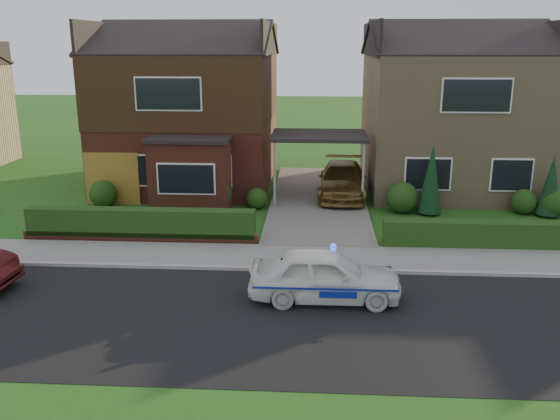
{
  "coord_description": "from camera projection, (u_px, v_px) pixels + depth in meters",
  "views": [
    {
      "loc": [
        -0.14,
        -12.71,
        6.32
      ],
      "look_at": [
        -1.12,
        3.5,
        1.7
      ],
      "focal_mm": 38.0,
      "sensor_mm": 36.0,
      "label": 1
    }
  ],
  "objects": [
    {
      "name": "driveway_car",
      "position": [
        342.0,
        180.0,
        24.56
      ],
      "size": [
        2.15,
        4.78,
        1.36
      ],
      "primitive_type": "imported",
      "rotation": [
        0.0,
        0.0,
        -0.05
      ],
      "color": "brown",
      "rests_on": "driveway"
    },
    {
      "name": "police_car",
      "position": [
        325.0,
        276.0,
        14.88
      ],
      "size": [
        3.51,
        3.83,
        1.47
      ],
      "rotation": [
        0.0,
        0.0,
        1.58
      ],
      "color": "white",
      "rests_on": "ground"
    },
    {
      "name": "garage_door",
      "position": [
        112.0,
        179.0,
        23.67
      ],
      "size": [
        2.2,
        0.1,
        2.1
      ],
      "primitive_type": "cube",
      "color": "olive",
      "rests_on": "ground"
    },
    {
      "name": "shrub_left_far",
      "position": [
        103.0,
        194.0,
        23.38
      ],
      "size": [
        1.08,
        1.08,
        1.08
      ],
      "primitive_type": "sphere",
      "color": "black",
      "rests_on": "ground"
    },
    {
      "name": "shrub_right_far",
      "position": [
        554.0,
        203.0,
        22.09
      ],
      "size": [
        1.08,
        1.08,
        1.08
      ],
      "primitive_type": "sphere",
      "color": "black",
      "rests_on": "ground"
    },
    {
      "name": "shrub_right_mid",
      "position": [
        524.0,
        202.0,
        22.45
      ],
      "size": [
        0.96,
        0.96,
        0.96
      ],
      "primitive_type": "sphere",
      "color": "black",
      "rests_on": "ground"
    },
    {
      "name": "potted_plant_a",
      "position": [
        177.0,
        223.0,
        20.14
      ],
      "size": [
        0.43,
        0.32,
        0.76
      ],
      "primitive_type": "imported",
      "rotation": [
        0.0,
        0.0,
        -0.13
      ],
      "color": "gray",
      "rests_on": "ground"
    },
    {
      "name": "ground",
      "position": [
        319.0,
        321.0,
        13.92
      ],
      "size": [
        120.0,
        120.0,
        0.0
      ],
      "primitive_type": "plane",
      "color": "#214F15",
      "rests_on": "ground"
    },
    {
      "name": "house_left",
      "position": [
        190.0,
        100.0,
        26.56
      ],
      "size": [
        7.5,
        9.53,
        7.25
      ],
      "color": "brown",
      "rests_on": "ground"
    },
    {
      "name": "driveway",
      "position": [
        318.0,
        199.0,
        24.46
      ],
      "size": [
        3.8,
        12.0,
        0.12
      ],
      "primitive_type": "cube",
      "color": "#666059",
      "rests_on": "ground"
    },
    {
      "name": "hedge_right",
      "position": [
        502.0,
        249.0,
        18.72
      ],
      "size": [
        7.5,
        0.55,
        0.8
      ],
      "primitive_type": "cube",
      "color": "black",
      "rests_on": "ground"
    },
    {
      "name": "hedge_left",
      "position": [
        142.0,
        241.0,
        19.49
      ],
      "size": [
        7.5,
        0.55,
        0.9
      ],
      "primitive_type": "cube",
      "color": "black",
      "rests_on": "ground"
    },
    {
      "name": "shrub_left_mid",
      "position": [
        215.0,
        194.0,
        22.9
      ],
      "size": [
        1.32,
        1.32,
        1.32
      ],
      "primitive_type": "sphere",
      "color": "black",
      "rests_on": "ground"
    },
    {
      "name": "potted_plant_c",
      "position": [
        212.0,
        224.0,
        20.12
      ],
      "size": [
        0.41,
        0.41,
        0.71
      ],
      "primitive_type": "imported",
      "rotation": [
        0.0,
        0.0,
        1.6
      ],
      "color": "gray",
      "rests_on": "ground"
    },
    {
      "name": "conifer_b",
      "position": [
        551.0,
        188.0,
        21.95
      ],
      "size": [
        0.9,
        0.9,
        2.2
      ],
      "primitive_type": "cone",
      "color": "black",
      "rests_on": "ground"
    },
    {
      "name": "dwarf_wall",
      "position": [
        140.0,
        237.0,
        19.29
      ],
      "size": [
        7.7,
        0.25,
        0.36
      ],
      "primitive_type": "cube",
      "color": "brown",
      "rests_on": "ground"
    },
    {
      "name": "conifer_a",
      "position": [
        431.0,
        181.0,
        22.15
      ],
      "size": [
        0.9,
        0.9,
        2.6
      ],
      "primitive_type": "cone",
      "color": "black",
      "rests_on": "ground"
    },
    {
      "name": "shrub_left_near",
      "position": [
        257.0,
        198.0,
        23.16
      ],
      "size": [
        0.84,
        0.84,
        0.84
      ],
      "primitive_type": "sphere",
      "color": "black",
      "rests_on": "ground"
    },
    {
      "name": "potted_plant_b",
      "position": [
        116.0,
        224.0,
        19.97
      ],
      "size": [
        0.55,
        0.53,
        0.79
      ],
      "primitive_type": "imported",
      "rotation": [
        0.0,
        0.0,
        0.54
      ],
      "color": "gray",
      "rests_on": "ground"
    },
    {
      "name": "shrub_right_near",
      "position": [
        402.0,
        197.0,
        22.59
      ],
      "size": [
        1.2,
        1.2,
        1.2
      ],
      "primitive_type": "sphere",
      "color": "black",
      "rests_on": "ground"
    },
    {
      "name": "house_right",
      "position": [
        451.0,
        105.0,
        26.02
      ],
      "size": [
        7.5,
        8.06,
        7.25
      ],
      "color": "tan",
      "rests_on": "ground"
    },
    {
      "name": "kerb",
      "position": [
        318.0,
        270.0,
        16.83
      ],
      "size": [
        60.0,
        0.16,
        0.12
      ],
      "primitive_type": "cube",
      "color": "#9E9993",
      "rests_on": "ground"
    },
    {
      "name": "carport_link",
      "position": [
        319.0,
        137.0,
        23.71
      ],
      "size": [
        3.8,
        3.0,
        2.77
      ],
      "color": "black",
      "rests_on": "ground"
    },
    {
      "name": "road",
      "position": [
        319.0,
        321.0,
        13.92
      ],
      "size": [
        60.0,
        6.0,
        0.02
      ],
      "primitive_type": "cube",
      "color": "black",
      "rests_on": "ground"
    },
    {
      "name": "sidewalk",
      "position": [
        318.0,
        258.0,
        17.84
      ],
      "size": [
        60.0,
        2.0,
        0.1
      ],
      "primitive_type": "cube",
      "color": "slate",
      "rests_on": "ground"
    }
  ]
}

